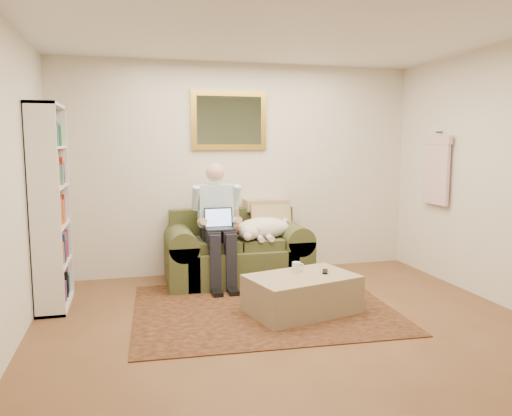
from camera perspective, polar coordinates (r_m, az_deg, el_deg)
name	(u,v)px	position (r m, az deg, el deg)	size (l,w,h in m)	color
room_shell	(294,182)	(4.19, 4.39, 2.99)	(4.51, 5.00, 2.61)	brown
rug	(263,308)	(5.02, 0.82, -11.39)	(2.49, 1.99, 0.01)	black
sofa	(237,257)	(5.93, -2.17, -5.60)	(1.66, 0.84, 0.99)	#404826
seated_man	(218,226)	(5.66, -4.33, -2.01)	(0.55, 0.78, 1.39)	#8CC4D8
laptop	(219,223)	(5.59, -4.22, -1.77)	(0.32, 0.25, 0.23)	black
sleeping_dog	(263,228)	(5.85, 0.83, -2.30)	(0.68, 0.43, 0.25)	white
ottoman	(302,294)	(4.88, 5.26, -9.77)	(1.01, 0.64, 0.37)	tan
coffee_mug	(296,267)	(4.93, 4.64, -6.76)	(0.08, 0.08, 0.10)	white
tv_remote	(325,272)	(4.96, 7.90, -7.20)	(0.05, 0.15, 0.02)	black
bookshelf	(50,207)	(5.30, -22.44, 0.11)	(0.28, 0.80, 2.00)	white
wall_mirror	(229,120)	(6.20, -3.09, 9.98)	(0.94, 0.04, 0.72)	gold
hanging_shirt	(436,166)	(6.30, 19.89, 4.50)	(0.06, 0.52, 0.90)	beige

